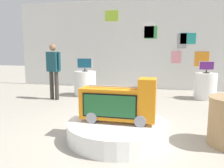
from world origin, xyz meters
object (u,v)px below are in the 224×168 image
at_px(novelty_firetruck_tv, 119,104).
at_px(tv_on_center_rear, 85,64).
at_px(main_display_pedestal, 118,130).
at_px(shopper_browsing_near_truck, 53,67).
at_px(display_pedestal_left_rear, 205,86).
at_px(display_pedestal_center_rear, 85,83).
at_px(tv_on_left_rear, 207,67).

distance_m(novelty_firetruck_tv, tv_on_center_rear, 3.83).
relative_size(main_display_pedestal, shopper_browsing_near_truck, 1.02).
distance_m(display_pedestal_left_rear, shopper_browsing_near_truck, 4.63).
height_order(display_pedestal_center_rear, shopper_browsing_near_truck, shopper_browsing_near_truck).
height_order(display_pedestal_left_rear, shopper_browsing_near_truck, shopper_browsing_near_truck).
bearing_deg(tv_on_left_rear, tv_on_center_rear, -175.15).
bearing_deg(novelty_firetruck_tv, tv_on_left_rear, 62.22).
relative_size(novelty_firetruck_tv, tv_on_left_rear, 2.82).
bearing_deg(shopper_browsing_near_truck, display_pedestal_center_rear, 48.20).
bearing_deg(display_pedestal_center_rear, tv_on_center_rear, -95.66).
bearing_deg(main_display_pedestal, display_pedestal_center_rear, 118.32).
xyz_separation_m(main_display_pedestal, novelty_firetruck_tv, (0.03, -0.01, 0.46)).
bearing_deg(shopper_browsing_near_truck, tv_on_center_rear, 48.06).
height_order(display_pedestal_left_rear, display_pedestal_center_rear, same).
height_order(novelty_firetruck_tv, display_pedestal_center_rear, novelty_firetruck_tv).
xyz_separation_m(main_display_pedestal, display_pedestal_center_rear, (-1.80, 3.34, 0.25)).
bearing_deg(tv_on_center_rear, novelty_firetruck_tv, -61.35).
xyz_separation_m(display_pedestal_center_rear, tv_on_center_rear, (-0.00, -0.00, 0.64)).
bearing_deg(novelty_firetruck_tv, display_pedestal_left_rear, 62.24).
height_order(main_display_pedestal, shopper_browsing_near_truck, shopper_browsing_near_truck).
bearing_deg(tv_on_left_rear, display_pedestal_center_rear, -175.22).
height_order(tv_on_center_rear, shopper_browsing_near_truck, shopper_browsing_near_truck).
relative_size(display_pedestal_left_rear, display_pedestal_center_rear, 1.00).
relative_size(display_pedestal_left_rear, tv_on_center_rear, 1.61).
bearing_deg(tv_on_center_rear, display_pedestal_center_rear, 84.34).
bearing_deg(display_pedestal_center_rear, shopper_browsing_near_truck, -131.80).
distance_m(main_display_pedestal, novelty_firetruck_tv, 0.46).
xyz_separation_m(novelty_firetruck_tv, display_pedestal_center_rear, (-1.83, 3.35, -0.21)).
height_order(main_display_pedestal, display_pedestal_center_rear, display_pedestal_center_rear).
distance_m(display_pedestal_left_rear, tv_on_center_rear, 3.82).
xyz_separation_m(main_display_pedestal, tv_on_center_rear, (-1.80, 3.34, 0.90)).
height_order(tv_on_left_rear, tv_on_center_rear, tv_on_center_rear).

